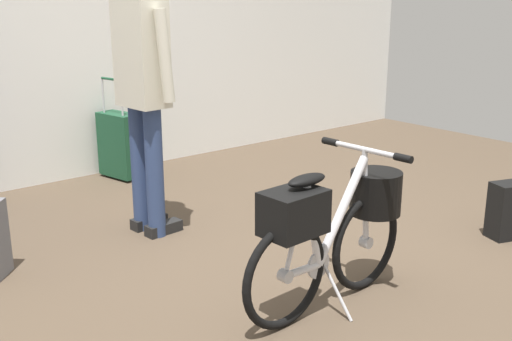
% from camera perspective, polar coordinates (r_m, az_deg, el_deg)
% --- Properties ---
extents(ground_plane, '(7.73, 7.73, 0.00)m').
position_cam_1_polar(ground_plane, '(3.44, 2.21, -9.37)').
color(ground_plane, brown).
extents(folding_bike_foreground, '(1.09, 0.53, 0.77)m').
position_cam_1_polar(folding_bike_foreground, '(2.99, 7.34, -4.95)').
color(folding_bike_foreground, black).
rests_on(folding_bike_foreground, ground_plane).
extents(visitor_near_wall, '(0.29, 0.54, 1.68)m').
position_cam_1_polar(visitor_near_wall, '(3.81, -10.34, 8.09)').
color(visitor_near_wall, navy).
rests_on(visitor_near_wall, ground_plane).
extents(rolling_suitcase, '(0.25, 0.39, 0.83)m').
position_cam_1_polar(rolling_suitcase, '(5.20, -12.40, 2.37)').
color(rolling_suitcase, '#19472D').
rests_on(rolling_suitcase, ground_plane).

